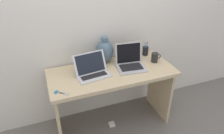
% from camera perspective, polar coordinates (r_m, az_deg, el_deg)
% --- Properties ---
extents(ground_plane, '(6.00, 6.00, 0.00)m').
position_cam_1_polar(ground_plane, '(2.71, -0.00, -14.83)').
color(ground_plane, slate).
extents(back_wall, '(4.40, 0.04, 2.40)m').
position_cam_1_polar(back_wall, '(2.34, -2.92, 12.37)').
color(back_wall, silver).
rests_on(back_wall, ground).
extents(desk, '(1.36, 0.59, 0.75)m').
position_cam_1_polar(desk, '(2.33, -0.00, -4.69)').
color(desk, '#D1B78C').
rests_on(desk, ground).
extents(laptop_left, '(0.36, 0.27, 0.22)m').
position_cam_1_polar(laptop_left, '(2.16, -5.60, -0.65)').
color(laptop_left, silver).
rests_on(laptop_left, desk).
extents(laptop_right, '(0.33, 0.29, 0.26)m').
position_cam_1_polar(laptop_right, '(2.31, 4.93, 1.70)').
color(laptop_right, '#B2B2B7').
rests_on(laptop_right, desk).
extents(green_vase, '(0.20, 0.20, 0.30)m').
position_cam_1_polar(green_vase, '(2.37, -1.98, 4.43)').
color(green_vase, slate).
rests_on(green_vase, desk).
extents(coffee_mug, '(0.12, 0.08, 0.11)m').
position_cam_1_polar(coffee_mug, '(2.45, 11.63, 2.57)').
color(coffee_mug, black).
rests_on(coffee_mug, desk).
extents(pen_cup, '(0.07, 0.07, 0.18)m').
position_cam_1_polar(pen_cup, '(2.59, 9.13, 4.41)').
color(pen_cup, black).
rests_on(pen_cup, desk).
extents(scissors, '(0.13, 0.11, 0.01)m').
position_cam_1_polar(scissors, '(1.98, -14.29, -6.80)').
color(scissors, '#B7B7BC').
rests_on(scissors, desk).
extents(power_brick, '(0.07, 0.07, 0.03)m').
position_cam_1_polar(power_brick, '(2.66, -0.07, -15.39)').
color(power_brick, white).
rests_on(power_brick, ground).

